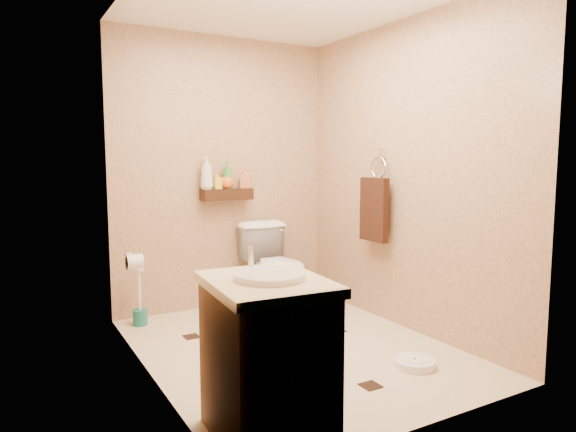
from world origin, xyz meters
TOP-DOWN VIEW (x-y plane):
  - ground at (0.00, 0.00)m, footprint 2.50×2.50m
  - wall_back at (0.00, 1.25)m, footprint 2.00×0.04m
  - wall_front at (0.00, -1.25)m, footprint 2.00×0.04m
  - wall_left at (-1.00, 0.00)m, footprint 0.04×2.50m
  - wall_right at (1.00, 0.00)m, footprint 0.04×2.50m
  - wall_shelf at (0.00, 1.17)m, footprint 0.46×0.14m
  - floor_accents at (0.05, -0.03)m, footprint 1.28×1.44m
  - toilet at (0.32, 0.83)m, footprint 0.43×0.75m
  - vanity at (-0.70, -0.95)m, footprint 0.57×0.68m
  - bathroom_scale at (0.51, -0.68)m, footprint 0.27×0.27m
  - toilet_brush at (-0.82, 1.05)m, footprint 0.12×0.12m
  - towel_ring at (0.91, 0.25)m, footprint 0.12×0.30m
  - toilet_paper at (-0.94, 0.65)m, footprint 0.12×0.11m
  - bottle_a at (-0.19, 1.17)m, footprint 0.15×0.15m
  - bottle_b at (-0.09, 1.17)m, footprint 0.08×0.08m
  - bottle_c at (0.00, 1.17)m, footprint 0.18×0.18m
  - bottle_d at (0.01, 1.17)m, footprint 0.11×0.11m
  - bottle_e at (0.19, 1.17)m, footprint 0.12×0.12m

SIDE VIEW (x-z plane):
  - ground at x=0.00m, z-range 0.00..0.00m
  - floor_accents at x=0.05m, z-range 0.00..0.01m
  - bathroom_scale at x=0.51m, z-range 0.00..0.05m
  - toilet_brush at x=-0.82m, z-range -0.08..0.43m
  - toilet at x=0.32m, z-range 0.00..0.77m
  - vanity at x=-0.70m, z-range -0.05..0.85m
  - toilet_paper at x=-0.94m, z-range 0.54..0.66m
  - towel_ring at x=0.91m, z-range 0.57..1.33m
  - wall_shelf at x=0.00m, z-range 0.97..1.07m
  - bottle_b at x=-0.09m, z-range 1.07..1.22m
  - bottle_c at x=0.00m, z-range 1.07..1.23m
  - bottle_e at x=0.19m, z-range 1.07..1.25m
  - bottle_d at x=0.01m, z-range 1.07..1.31m
  - wall_back at x=0.00m, z-range 0.00..2.40m
  - wall_front at x=0.00m, z-range 0.00..2.40m
  - wall_left at x=-1.00m, z-range 0.00..2.40m
  - wall_right at x=1.00m, z-range 0.00..2.40m
  - bottle_a at x=-0.19m, z-range 1.07..1.35m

